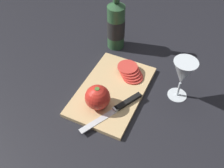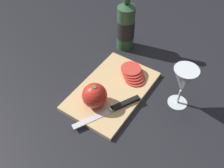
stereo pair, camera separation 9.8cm
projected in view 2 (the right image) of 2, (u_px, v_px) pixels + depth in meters
The scene contains 7 objects.
ground_plane at pixel (111, 81), 1.06m from camera, with size 3.00×3.00×0.00m, color black.
cutting_board at pixel (112, 91), 1.01m from camera, with size 0.37×0.23×0.02m.
wine_bottle at pixel (126, 25), 1.12m from camera, with size 0.08×0.08×0.33m.
wine_glass at pixel (183, 82), 0.90m from camera, with size 0.09×0.09×0.17m.
whole_tomato at pixel (95, 96), 0.92m from camera, with size 0.09×0.09×0.09m.
knife at pixel (119, 106), 0.94m from camera, with size 0.24×0.14×0.01m.
tomato_slice_stack_near at pixel (133, 74), 1.04m from camera, with size 0.10×0.11×0.03m.
Camera 2 is at (0.60, 0.40, 0.77)m, focal length 42.00 mm.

